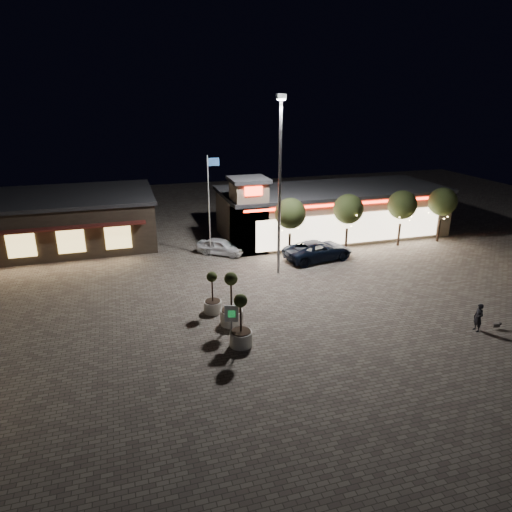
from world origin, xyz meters
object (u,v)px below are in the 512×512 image
object	(u,v)px
pickup_truck	(318,250)
planter_mid	(241,330)
planter_left	(232,308)
white_sedan	(221,246)
pedestrian	(478,318)
valet_sign	(232,317)

from	to	relation	value
pickup_truck	planter_mid	world-z (taller)	planter_mid
planter_mid	pickup_truck	bearing A→B (deg)	49.65
pickup_truck	planter_left	xyz separation A→B (m)	(-9.07, -8.38, 0.21)
white_sedan	pedestrian	size ratio (longest dim) A/B	2.43
pickup_truck	valet_sign	size ratio (longest dim) A/B	2.56
planter_mid	valet_sign	size ratio (longest dim) A/B	1.35
planter_mid	pedestrian	bearing A→B (deg)	-10.07
pedestrian	planter_mid	distance (m)	13.06
white_sedan	valet_sign	size ratio (longest dim) A/B	1.82
planter_mid	valet_sign	distance (m)	0.83
pedestrian	planter_mid	world-z (taller)	planter_mid
pickup_truck	planter_mid	size ratio (longest dim) A/B	1.90
valet_sign	white_sedan	bearing A→B (deg)	79.68
planter_left	planter_mid	distance (m)	2.42
pedestrian	valet_sign	bearing A→B (deg)	-98.03
planter_left	pickup_truck	bearing A→B (deg)	42.73
white_sedan	valet_sign	bearing A→B (deg)	-154.04
white_sedan	planter_left	xyz separation A→B (m)	(-2.02, -11.80, 0.31)
planter_mid	valet_sign	bearing A→B (deg)	134.42
white_sedan	planter_left	size ratio (longest dim) A/B	1.24
white_sedan	planter_mid	distance (m)	14.37
planter_left	pedestrian	bearing A→B (deg)	-20.23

